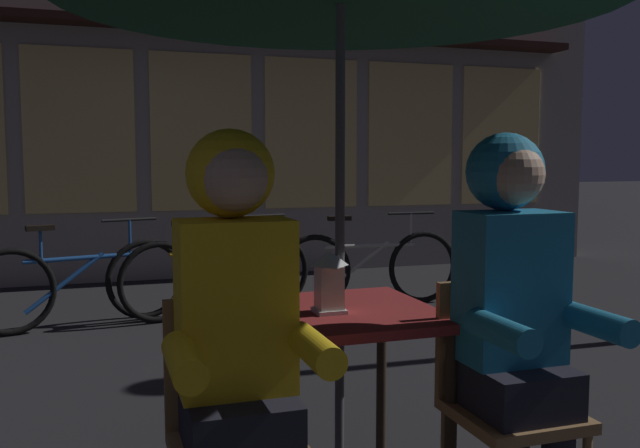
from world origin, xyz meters
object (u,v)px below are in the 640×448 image
object	(u,v)px
person_left_hooded	(237,315)
bicycle_third	(218,275)
chair_left	(234,424)
bicycle_second	(81,283)
bicycle_fourth	(370,268)
lantern	(329,281)
chair_right	(502,391)
person_right_hooded	(515,295)
cafe_table	(340,335)

from	to	relation	value
person_left_hooded	bicycle_third	distance (m)	3.69
chair_left	bicycle_second	xyz separation A→B (m)	(-0.52, 3.50, -0.14)
person_left_hooded	bicycle_fourth	world-z (taller)	person_left_hooded
bicycle_second	chair_left	bearing A→B (deg)	-81.50
lantern	chair_left	xyz separation A→B (m)	(-0.42, -0.32, -0.37)
chair_right	bicycle_fourth	bearing A→B (deg)	74.98
person_left_hooded	bicycle_third	bearing A→B (deg)	81.19
chair_left	person_right_hooded	bearing A→B (deg)	-3.39
lantern	person_left_hooded	xyz separation A→B (m)	(-0.42, -0.38, -0.01)
bicycle_fourth	cafe_table	bearing A→B (deg)	-114.38
chair_right	bicycle_fourth	world-z (taller)	chair_right
person_right_hooded	bicycle_third	distance (m)	3.67
bicycle_fourth	chair_left	bearing A→B (deg)	-118.48
lantern	bicycle_fourth	distance (m)	3.54
person_right_hooded	bicycle_third	world-z (taller)	person_right_hooded
cafe_table	bicycle_second	distance (m)	3.31
lantern	bicycle_second	xyz separation A→B (m)	(-0.95, 3.18, -0.51)
bicycle_second	bicycle_fourth	world-z (taller)	same
bicycle_second	bicycle_third	world-z (taller)	same
lantern	bicycle_third	distance (m)	3.27
bicycle_third	cafe_table	bearing A→B (deg)	-91.42
lantern	bicycle_third	size ratio (longest dim) A/B	0.14
bicycle_second	bicycle_third	xyz separation A→B (m)	(1.08, 0.05, 0.00)
cafe_table	chair_left	bearing A→B (deg)	-142.45
chair_right	person_right_hooded	world-z (taller)	person_right_hooded
bicycle_third	chair_right	bearing A→B (deg)	-83.56
lantern	bicycle_second	bearing A→B (deg)	106.56
bicycle_second	bicycle_fourth	bearing A→B (deg)	-0.04
person_right_hooded	bicycle_fourth	distance (m)	3.72
chair_left	person_left_hooded	distance (m)	0.36
person_left_hooded	cafe_table	bearing A→B (deg)	41.57
cafe_table	chair_right	size ratio (longest dim) A/B	0.85
cafe_table	bicycle_second	size ratio (longest dim) A/B	0.45
cafe_table	person_right_hooded	size ratio (longest dim) A/B	0.53
cafe_table	chair_right	world-z (taller)	chair_right
person_left_hooded	lantern	bearing A→B (deg)	42.09
chair_right	bicycle_second	xyz separation A→B (m)	(-1.48, 3.50, -0.14)
cafe_table	chair_right	bearing A→B (deg)	-37.55
bicycle_third	bicycle_fourth	xyz separation A→B (m)	(1.34, -0.05, 0.00)
lantern	cafe_table	bearing A→B (deg)	37.54
bicycle_third	person_right_hooded	bearing A→B (deg)	-83.66
chair_right	bicycle_fourth	distance (m)	3.63
lantern	chair_left	size ratio (longest dim) A/B	0.27
lantern	person_right_hooded	world-z (taller)	person_right_hooded
chair_right	person_left_hooded	bearing A→B (deg)	-176.61
person_left_hooded	bicycle_second	size ratio (longest dim) A/B	0.85
person_right_hooded	bicycle_third	bearing A→B (deg)	96.34
chair_right	person_left_hooded	world-z (taller)	person_left_hooded
chair_left	bicycle_fourth	world-z (taller)	chair_left
lantern	chair_right	distance (m)	0.73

